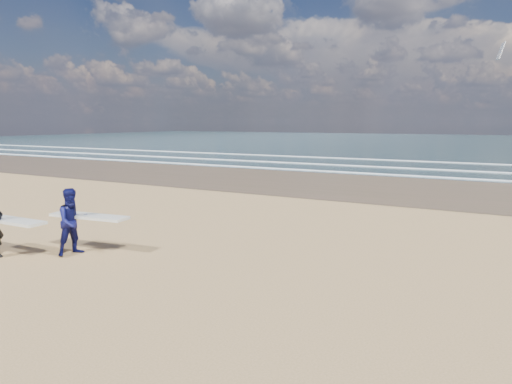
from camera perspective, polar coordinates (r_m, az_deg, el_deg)
The scene contains 1 object.
surfer_far at distance 12.57m, azimuth -21.77°, elevation -3.40°, with size 2.25×1.23×1.71m.
Camera 1 is at (11.01, -6.49, 3.39)m, focal length 32.00 mm.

